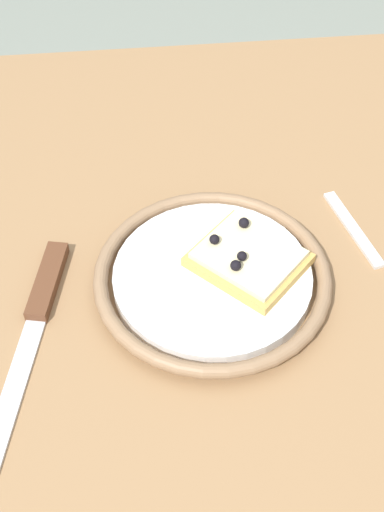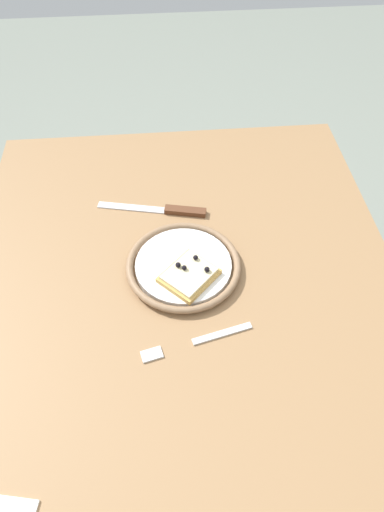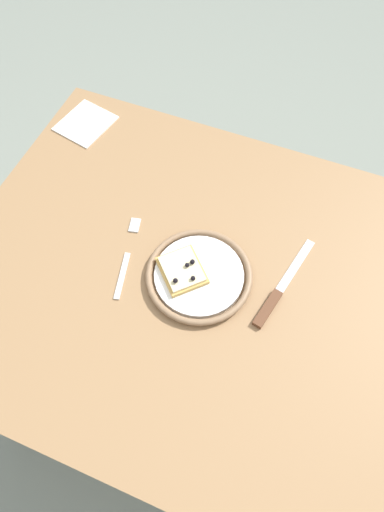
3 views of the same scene
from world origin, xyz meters
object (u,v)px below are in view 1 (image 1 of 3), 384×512
at_px(plate, 213,280).
at_px(knife, 39,309).
at_px(dining_table, 243,334).
at_px(fork, 377,262).
at_px(pizza_slice_near, 248,258).

height_order(plate, knife, plate).
height_order(dining_table, fork, fork).
relative_size(pizza_slice_near, fork, 0.64).
relative_size(knife, fork, 1.20).
bearing_deg(plate, knife, 4.33).
bearing_deg(fork, knife, 4.59).
bearing_deg(dining_table, plate, 6.22).
xyz_separation_m(plate, pizza_slice_near, (-0.03, -0.01, 0.01)).
distance_m(dining_table, pizza_slice_near, 0.11).
bearing_deg(fork, plate, 4.85).
distance_m(dining_table, plate, 0.10).
distance_m(plate, fork, 0.16).
height_order(dining_table, pizza_slice_near, pizza_slice_near).
relative_size(dining_table, pizza_slice_near, 7.77).
height_order(pizza_slice_near, fork, pizza_slice_near).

